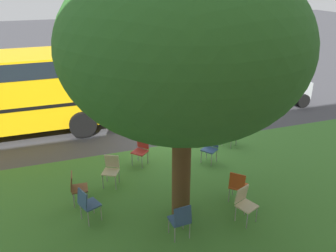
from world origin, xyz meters
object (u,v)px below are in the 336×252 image
at_px(chair_1, 76,186).
at_px(chair_7, 232,132).
at_px(street_tree, 183,48).
at_px(chair_3, 141,149).
at_px(chair_4, 238,185).
at_px(chair_2, 181,219).
at_px(chair_5, 211,147).
at_px(chair_8, 245,202).
at_px(parked_car, 267,87).
at_px(chair_0, 87,203).
at_px(chair_6, 111,168).

bearing_deg(chair_1, chair_7, -162.71).
xyz_separation_m(street_tree, chair_7, (-2.95, -2.88, -3.54)).
relative_size(street_tree, chair_3, 6.77).
height_order(chair_1, chair_4, same).
bearing_deg(chair_2, chair_5, -125.60).
height_order(chair_8, parked_car, parked_car).
xyz_separation_m(chair_3, chair_5, (-2.08, 0.57, 0.00)).
distance_m(chair_2, chair_5, 3.65).
distance_m(chair_1, chair_4, 4.08).
xyz_separation_m(chair_0, chair_2, (-1.86, 1.25, 0.00)).
xyz_separation_m(chair_7, chair_8, (1.63, 3.62, 0.00)).
height_order(chair_1, chair_2, same).
height_order(chair_3, chair_5, same).
xyz_separation_m(chair_4, chair_7, (-1.41, -2.92, 0.00)).
height_order(chair_3, chair_7, same).
bearing_deg(chair_8, chair_3, -65.16).
xyz_separation_m(chair_0, chair_5, (-3.99, -1.71, 0.00)).
distance_m(chair_8, parked_car, 8.60).
bearing_deg(street_tree, chair_3, -84.25).
xyz_separation_m(chair_0, chair_6, (-0.83, -1.41, 0.00)).
bearing_deg(chair_2, chair_4, -156.96).
distance_m(street_tree, chair_8, 3.85).
bearing_deg(chair_7, chair_4, 64.15).
bearing_deg(chair_6, chair_0, 59.50).
relative_size(chair_4, chair_5, 1.00).
bearing_deg(chair_8, parked_car, -126.63).
bearing_deg(chair_2, chair_6, -68.78).
bearing_deg(parked_car, street_tree, 43.69).
relative_size(chair_2, chair_6, 1.00).
bearing_deg(chair_5, parked_car, -139.16).
distance_m(street_tree, chair_2, 3.65).
relative_size(chair_1, chair_4, 1.00).
height_order(chair_1, chair_6, same).
distance_m(chair_4, parked_car, 7.91).
bearing_deg(chair_4, chair_2, 23.04).
distance_m(chair_0, chair_3, 2.97).
bearing_deg(chair_7, chair_3, 3.00).
distance_m(chair_3, chair_8, 3.80).
bearing_deg(chair_5, chair_3, -15.24).
bearing_deg(chair_3, chair_5, 164.76).
bearing_deg(chair_5, chair_1, 12.40).
bearing_deg(chair_7, street_tree, 44.35).
relative_size(street_tree, chair_5, 6.77).
bearing_deg(chair_1, chair_3, -144.51).
distance_m(chair_4, chair_7, 3.24).
height_order(street_tree, chair_1, street_tree).
height_order(street_tree, chair_2, street_tree).
height_order(chair_3, parked_car, parked_car).
height_order(street_tree, chair_7, street_tree).
distance_m(street_tree, chair_3, 4.47).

